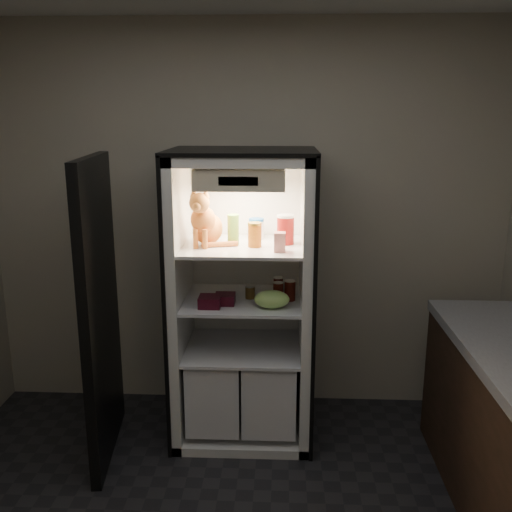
{
  "coord_description": "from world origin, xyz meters",
  "views": [
    {
      "loc": [
        0.24,
        -2.12,
        2.09
      ],
      "look_at": [
        0.09,
        1.32,
        1.22
      ],
      "focal_mm": 40.0,
      "sensor_mm": 36.0,
      "label": 1
    }
  ],
  "objects": [
    {
      "name": "condiment_jar",
      "position": [
        0.05,
        1.33,
        0.98
      ],
      "size": [
        0.06,
        0.06,
        0.09
      ],
      "color": "brown",
      "rests_on": "refrigerator"
    },
    {
      "name": "soda_can_a",
      "position": [
        0.23,
        1.41,
        1.0
      ],
      "size": [
        0.06,
        0.06,
        0.12
      ],
      "color": "black",
      "rests_on": "refrigerator"
    },
    {
      "name": "refrigerator",
      "position": [
        0.0,
        1.38,
        0.79
      ],
      "size": [
        0.9,
        0.72,
        1.88
      ],
      "color": "white",
      "rests_on": "floor"
    },
    {
      "name": "grape_bag",
      "position": [
        0.19,
        1.16,
        0.99
      ],
      "size": [
        0.21,
        0.16,
        0.11
      ],
      "primitive_type": "ellipsoid",
      "color": "#97C95E",
      "rests_on": "refrigerator"
    },
    {
      "name": "salsa_jar",
      "position": [
        0.08,
        1.28,
        1.37
      ],
      "size": [
        0.09,
        0.09,
        0.15
      ],
      "color": "maroon",
      "rests_on": "refrigerator"
    },
    {
      "name": "berry_box_left",
      "position": [
        -0.19,
        1.16,
        0.97
      ],
      "size": [
        0.13,
        0.13,
        0.07
      ],
      "primitive_type": "cube",
      "color": "#4A0C1E",
      "rests_on": "refrigerator"
    },
    {
      "name": "soda_can_c",
      "position": [
        0.23,
        1.3,
        1.0
      ],
      "size": [
        0.06,
        0.06,
        0.12
      ],
      "color": "black",
      "rests_on": "refrigerator"
    },
    {
      "name": "pepper_jar",
      "position": [
        0.27,
        1.36,
        1.38
      ],
      "size": [
        0.11,
        0.11,
        0.18
      ],
      "color": "maroon",
      "rests_on": "refrigerator"
    },
    {
      "name": "berry_box_right",
      "position": [
        -0.1,
        1.22,
        0.97
      ],
      "size": [
        0.12,
        0.12,
        0.06
      ],
      "primitive_type": "cube",
      "color": "#4A0C1E",
      "rests_on": "refrigerator"
    },
    {
      "name": "fridge_door",
      "position": [
        -0.84,
        1.07,
        0.91
      ],
      "size": [
        0.16,
        0.87,
        1.85
      ],
      "rotation": [
        0.0,
        0.0,
        0.12
      ],
      "color": "black",
      "rests_on": "floor"
    },
    {
      "name": "room_shell",
      "position": [
        0.0,
        0.0,
        1.62
      ],
      "size": [
        3.6,
        3.6,
        3.6
      ],
      "color": "white",
      "rests_on": "floor"
    },
    {
      "name": "mayo_tub",
      "position": [
        0.08,
        1.5,
        1.36
      ],
      "size": [
        0.1,
        0.1,
        0.13
      ],
      "color": "white",
      "rests_on": "refrigerator"
    },
    {
      "name": "soda_can_b",
      "position": [
        0.3,
        1.3,
        1.0
      ],
      "size": [
        0.07,
        0.07,
        0.13
      ],
      "color": "black",
      "rests_on": "refrigerator"
    },
    {
      "name": "cream_carton",
      "position": [
        0.23,
        1.16,
        1.35
      ],
      "size": [
        0.07,
        0.07,
        0.12
      ],
      "primitive_type": "cube",
      "color": "white",
      "rests_on": "refrigerator"
    },
    {
      "name": "parmesan_shaker",
      "position": [
        -0.06,
        1.33,
        1.39
      ],
      "size": [
        0.07,
        0.07,
        0.19
      ],
      "color": "#268C26",
      "rests_on": "refrigerator"
    },
    {
      "name": "tabby_cat",
      "position": [
        -0.23,
        1.31,
        1.43
      ],
      "size": [
        0.31,
        0.36,
        0.37
      ],
      "rotation": [
        0.0,
        0.0,
        -0.18
      ],
      "color": "#C35C19",
      "rests_on": "refrigerator"
    }
  ]
}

